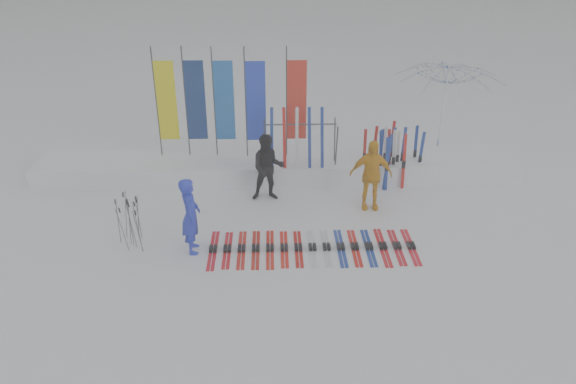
{
  "coord_description": "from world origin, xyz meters",
  "views": [
    {
      "loc": [
        -0.18,
        -10.48,
        7.1
      ],
      "look_at": [
        0.2,
        1.6,
        1.0
      ],
      "focal_mm": 35.0,
      "sensor_mm": 36.0,
      "label": 1
    }
  ],
  "objects_px": {
    "ski_row": "(312,248)",
    "tent_canopy": "(444,110)",
    "person_blue": "(191,216)",
    "person_yellow": "(371,175)",
    "person_black": "(268,168)",
    "ski_rack": "(300,138)"
  },
  "relations": [
    {
      "from": "tent_canopy",
      "to": "ski_row",
      "type": "xyz_separation_m",
      "value": [
        -4.49,
        -5.54,
        -1.48
      ]
    },
    {
      "from": "ski_row",
      "to": "tent_canopy",
      "type": "bearing_deg",
      "value": 50.98
    },
    {
      "from": "person_yellow",
      "to": "ski_row",
      "type": "height_order",
      "value": "person_yellow"
    },
    {
      "from": "person_blue",
      "to": "person_yellow",
      "type": "bearing_deg",
      "value": -73.25
    },
    {
      "from": "person_blue",
      "to": "person_yellow",
      "type": "xyz_separation_m",
      "value": [
        4.41,
        1.98,
        0.03
      ]
    },
    {
      "from": "person_blue",
      "to": "ski_rack",
      "type": "height_order",
      "value": "ski_rack"
    },
    {
      "from": "tent_canopy",
      "to": "ski_rack",
      "type": "height_order",
      "value": "tent_canopy"
    },
    {
      "from": "ski_rack",
      "to": "ski_row",
      "type": "bearing_deg",
      "value": -88.33
    },
    {
      "from": "tent_canopy",
      "to": "ski_rack",
      "type": "bearing_deg",
      "value": -156.97
    },
    {
      "from": "person_yellow",
      "to": "tent_canopy",
      "type": "distance_m",
      "value": 4.57
    },
    {
      "from": "tent_canopy",
      "to": "ski_row",
      "type": "bearing_deg",
      "value": -129.02
    },
    {
      "from": "person_black",
      "to": "ski_row",
      "type": "xyz_separation_m",
      "value": [
        1.02,
        -2.59,
        -0.89
      ]
    },
    {
      "from": "person_blue",
      "to": "tent_canopy",
      "type": "relative_size",
      "value": 0.55
    },
    {
      "from": "person_black",
      "to": "person_yellow",
      "type": "bearing_deg",
      "value": -15.65
    },
    {
      "from": "person_black",
      "to": "ski_row",
      "type": "relative_size",
      "value": 0.39
    },
    {
      "from": "person_blue",
      "to": "person_black",
      "type": "bearing_deg",
      "value": -41.73
    },
    {
      "from": "person_blue",
      "to": "person_yellow",
      "type": "relative_size",
      "value": 0.97
    },
    {
      "from": "ski_row",
      "to": "person_blue",
      "type": "bearing_deg",
      "value": 179.34
    },
    {
      "from": "person_blue",
      "to": "tent_canopy",
      "type": "height_order",
      "value": "tent_canopy"
    },
    {
      "from": "person_yellow",
      "to": "ski_rack",
      "type": "bearing_deg",
      "value": 140.09
    },
    {
      "from": "person_blue",
      "to": "ski_row",
      "type": "bearing_deg",
      "value": -98.09
    },
    {
      "from": "ski_row",
      "to": "person_yellow",
      "type": "bearing_deg",
      "value": 50.66
    }
  ]
}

